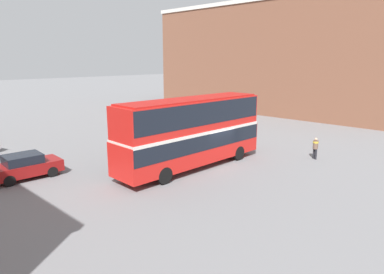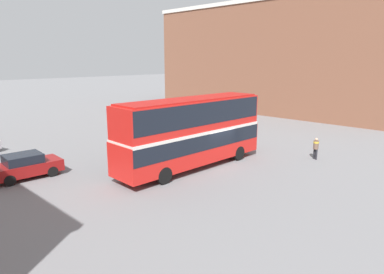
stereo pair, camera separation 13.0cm
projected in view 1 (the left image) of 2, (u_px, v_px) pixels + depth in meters
ground_plane at (214, 164)px, 23.87m from camera, size 240.00×240.00×0.00m
building_row_right at (275, 58)px, 48.43m from camera, size 12.06×34.48×14.73m
double_decker_bus at (192, 129)px, 22.55m from camera, size 11.37×2.92×4.67m
pedestrian_foreground at (315, 146)px, 24.89m from camera, size 0.54×0.54×1.59m
parked_car_kerb_near at (148, 112)px, 41.76m from camera, size 4.18×2.41×1.63m
parked_car_kerb_far at (26, 166)px, 20.88m from camera, size 4.07×2.13×1.51m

